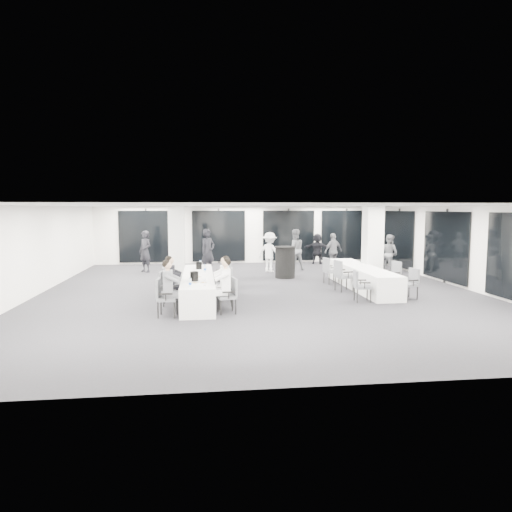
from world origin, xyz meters
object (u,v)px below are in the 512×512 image
(banquet_table_side, at_px, (362,277))
(chair_side_right_mid, at_px, (393,274))
(standing_guest_a, at_px, (208,249))
(chair_main_left_far, at_px, (173,275))
(standing_guest_g, at_px, (145,249))
(chair_main_right_near, at_px, (230,293))
(ice_bucket_far, at_px, (199,266))
(standing_guest_d, at_px, (333,249))
(cocktail_table, at_px, (285,262))
(chair_main_left_fourth, at_px, (171,280))
(standing_guest_h, at_px, (389,251))
(chair_main_right_mid, at_px, (227,282))
(chair_side_left_far, at_px, (330,269))
(chair_main_left_near, at_px, (164,295))
(ice_bucket_near, at_px, (194,276))
(chair_main_left_second, at_px, (167,287))
(chair_main_left_mid, at_px, (169,282))
(chair_side_right_near, at_px, (410,282))
(chair_main_right_second, at_px, (228,290))
(chair_main_right_fourth, at_px, (225,278))
(banquet_table_main, at_px, (198,287))
(standing_guest_b, at_px, (295,247))
(standing_guest_f, at_px, (317,247))
(chair_side_right_far, at_px, (375,268))
(chair_side_left_near, at_px, (360,284))
(chair_main_right_far, at_px, (223,273))

(banquet_table_side, distance_m, chair_side_right_mid, 1.05)
(chair_side_right_mid, bearing_deg, standing_guest_a, 41.94)
(chair_main_left_far, bearing_deg, standing_guest_g, -167.84)
(chair_main_right_near, height_order, ice_bucket_far, ice_bucket_far)
(standing_guest_d, bearing_deg, ice_bucket_far, 14.69)
(cocktail_table, distance_m, ice_bucket_far, 4.26)
(chair_main_left_fourth, relative_size, chair_main_right_near, 1.01)
(standing_guest_g, xyz_separation_m, standing_guest_h, (10.28, -1.38, -0.09))
(chair_main_right_mid, relative_size, chair_side_left_far, 1.05)
(chair_main_left_near, distance_m, ice_bucket_near, 1.20)
(banquet_table_side, height_order, chair_main_left_far, chair_main_left_far)
(chair_main_left_second, distance_m, chair_main_left_mid, 0.86)
(chair_main_left_far, distance_m, chair_side_right_near, 7.48)
(chair_main_right_second, xyz_separation_m, chair_main_right_fourth, (0.01, 1.74, 0.07))
(cocktail_table, xyz_separation_m, standing_guest_a, (-2.99, 1.21, 0.44))
(chair_main_right_near, distance_m, chair_side_left_far, 5.70)
(chair_main_right_second, relative_size, ice_bucket_near, 3.33)
(banquet_table_main, xyz_separation_m, chair_main_right_fourth, (0.83, 0.48, 0.19))
(chair_main_left_far, relative_size, chair_side_right_near, 1.03)
(banquet_table_side, distance_m, chair_main_left_near, 7.18)
(standing_guest_g, distance_m, ice_bucket_far, 5.47)
(standing_guest_b, bearing_deg, standing_guest_f, -133.15)
(standing_guest_f, bearing_deg, ice_bucket_near, 84.13)
(chair_side_left_far, xyz_separation_m, standing_guest_d, (1.24, 3.73, 0.38))
(chair_main_left_near, bearing_deg, chair_main_left_second, -174.27)
(chair_side_right_mid, bearing_deg, banquet_table_side, 42.74)
(chair_main_left_far, bearing_deg, ice_bucket_far, 73.14)
(chair_main_left_near, relative_size, chair_side_right_far, 0.98)
(standing_guest_d, bearing_deg, chair_main_right_fourth, 23.35)
(chair_side_right_near, xyz_separation_m, standing_guest_a, (-5.98, 5.75, 0.54))
(chair_main_right_fourth, bearing_deg, chair_main_left_second, 146.00)
(chair_side_right_mid, xyz_separation_m, standing_guest_a, (-5.98, 4.45, 0.51))
(standing_guest_b, height_order, standing_guest_g, standing_guest_b)
(chair_main_right_mid, relative_size, standing_guest_g, 0.49)
(banquet_table_main, distance_m, chair_side_left_near, 4.77)
(chair_side_right_near, relative_size, standing_guest_h, 0.50)
(chair_main_left_second, distance_m, standing_guest_b, 8.82)
(chair_main_left_near, height_order, chair_main_right_second, chair_main_left_near)
(chair_main_left_mid, distance_m, standing_guest_b, 8.13)
(cocktail_table, distance_m, chair_main_left_mid, 5.91)
(chair_main_right_far, relative_size, chair_side_left_near, 1.03)
(chair_main_left_near, xyz_separation_m, chair_main_right_mid, (1.67, 1.74, 0.02))
(chair_side_left_far, xyz_separation_m, standing_guest_b, (-0.49, 3.81, 0.48))
(standing_guest_g, height_order, ice_bucket_near, standing_guest_g)
(chair_main_right_second, height_order, standing_guest_b, standing_guest_b)
(chair_main_right_mid, bearing_deg, chair_main_right_second, -177.02)
(standing_guest_g, bearing_deg, chair_main_right_mid, -21.60)
(chair_main_right_far, xyz_separation_m, standing_guest_d, (5.10, 4.33, 0.38))
(chair_main_right_near, bearing_deg, banquet_table_side, -65.36)
(standing_guest_a, bearing_deg, chair_main_left_near, -139.08)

